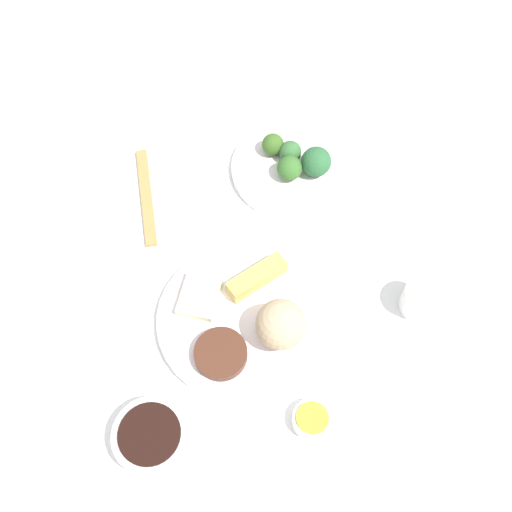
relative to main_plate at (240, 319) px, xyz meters
The scene contains 17 objects.
tabletop 0.05m from the main_plate, ahead, with size 2.20×2.20×0.02m, color white.
main_plate is the anchor object (origin of this frame).
rice_scoop 0.09m from the main_plate, 122.98° to the right, with size 0.08×0.08×0.08m, color tan.
spring_roll 0.08m from the main_plate, 32.98° to the right, with size 0.11×0.03×0.03m, color gold.
crab_rangoon_wonton 0.07m from the main_plate, 57.02° to the left, with size 0.07×0.06×0.02m, color beige.
stir_fry_heap 0.07m from the main_plate, 147.02° to the left, with size 0.08×0.08×0.02m, color #482618.
broccoli_plate 0.32m from the main_plate, 26.59° to the right, with size 0.23×0.23×0.01m, color white.
broccoli_floret_0 0.30m from the main_plate, 26.86° to the right, with size 0.05×0.05×0.05m, color #346628.
broccoli_floret_1 0.35m from the main_plate, 19.39° to the right, with size 0.04×0.04×0.04m, color #396021.
broccoli_floret_2 0.34m from the main_plate, 25.29° to the right, with size 0.04×0.04×0.04m, color #366733.
broccoli_floret_3 0.33m from the main_plate, 34.48° to the right, with size 0.06×0.06×0.06m, color #2A6034.
soy_sauce_bowl 0.23m from the main_plate, 136.61° to the left, with size 0.11×0.11×0.04m, color white.
soy_sauce_bowl_liquid 0.23m from the main_plate, 136.61° to the left, with size 0.09×0.09×0.00m, color black.
sauce_ramekin_hot_mustard 0.20m from the main_plate, 155.58° to the right, with size 0.06×0.06×0.02m, color white.
sauce_ramekin_hot_mustard_liquid 0.20m from the main_plate, 155.58° to the right, with size 0.05×0.05×0.00m, color gold.
teacup 0.30m from the main_plate, 94.57° to the right, with size 0.07×0.07×0.06m, color silver.
chopsticks_pair 0.30m from the main_plate, 25.88° to the left, with size 0.21×0.02×0.01m, color #AD7F44.
Camera 1 is at (-0.41, 0.04, 0.93)m, focal length 41.26 mm.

